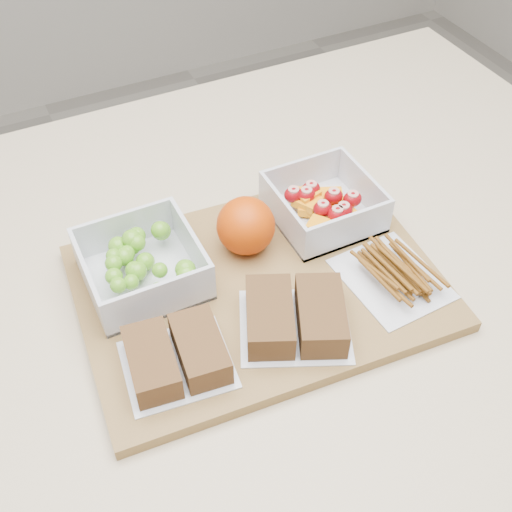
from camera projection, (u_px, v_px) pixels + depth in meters
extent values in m
cube|color=beige|center=(252.00, 456.00, 1.11)|extent=(1.20, 0.90, 0.90)
cube|color=olive|center=(259.00, 287.00, 0.77)|extent=(0.44, 0.33, 0.02)
cube|color=silver|center=(144.00, 278.00, 0.76)|extent=(0.13, 0.13, 0.01)
cube|color=silver|center=(125.00, 230.00, 0.78)|extent=(0.13, 0.01, 0.06)
cube|color=silver|center=(160.00, 301.00, 0.71)|extent=(0.13, 0.01, 0.06)
cube|color=silver|center=(192.00, 247.00, 0.76)|extent=(0.01, 0.12, 0.06)
cube|color=silver|center=(88.00, 281.00, 0.73)|extent=(0.01, 0.12, 0.06)
sphere|color=#5DA221|center=(135.00, 271.00, 0.74)|extent=(0.02, 0.02, 0.02)
sphere|color=#5DA221|center=(114.00, 276.00, 0.73)|extent=(0.02, 0.02, 0.02)
sphere|color=#5DA221|center=(137.00, 243.00, 0.76)|extent=(0.02, 0.02, 0.02)
sphere|color=#5DA221|center=(145.00, 262.00, 0.76)|extent=(0.02, 0.02, 0.02)
sphere|color=#5DA221|center=(114.00, 263.00, 0.74)|extent=(0.02, 0.02, 0.02)
sphere|color=#5DA221|center=(138.00, 269.00, 0.75)|extent=(0.02, 0.02, 0.02)
sphere|color=#5DA221|center=(114.00, 256.00, 0.75)|extent=(0.02, 0.02, 0.02)
sphere|color=#5DA221|center=(185.00, 270.00, 0.73)|extent=(0.02, 0.02, 0.02)
sphere|color=#5DA221|center=(161.00, 231.00, 0.78)|extent=(0.02, 0.02, 0.02)
sphere|color=#5DA221|center=(132.00, 239.00, 0.76)|extent=(0.02, 0.02, 0.02)
sphere|color=#5DA221|center=(118.00, 285.00, 0.72)|extent=(0.02, 0.02, 0.02)
sphere|color=#5DA221|center=(160.00, 230.00, 0.77)|extent=(0.02, 0.02, 0.02)
sphere|color=#5DA221|center=(159.00, 291.00, 0.72)|extent=(0.02, 0.02, 0.02)
sphere|color=#5DA221|center=(133.00, 246.00, 0.76)|extent=(0.02, 0.02, 0.02)
sphere|color=#5DA221|center=(124.00, 257.00, 0.75)|extent=(0.02, 0.02, 0.02)
sphere|color=#5DA221|center=(137.00, 236.00, 0.77)|extent=(0.02, 0.02, 0.02)
sphere|color=#5DA221|center=(186.00, 275.00, 0.72)|extent=(0.02, 0.02, 0.02)
sphere|color=#5DA221|center=(193.00, 277.00, 0.74)|extent=(0.02, 0.02, 0.02)
sphere|color=#5DA221|center=(127.00, 253.00, 0.76)|extent=(0.02, 0.02, 0.02)
sphere|color=#5DA221|center=(131.00, 282.00, 0.73)|extent=(0.02, 0.02, 0.02)
sphere|color=#5DA221|center=(118.00, 246.00, 0.77)|extent=(0.02, 0.02, 0.02)
sphere|color=#5DA221|center=(160.00, 270.00, 0.73)|extent=(0.02, 0.02, 0.02)
sphere|color=#5DA221|center=(137.00, 271.00, 0.74)|extent=(0.02, 0.02, 0.02)
cube|color=silver|center=(322.00, 216.00, 0.84)|extent=(0.13, 0.13, 0.00)
cube|color=silver|center=(301.00, 175.00, 0.86)|extent=(0.13, 0.00, 0.05)
cube|color=silver|center=(349.00, 231.00, 0.79)|extent=(0.13, 0.00, 0.05)
cube|color=silver|center=(363.00, 188.00, 0.84)|extent=(0.00, 0.12, 0.05)
cube|color=silver|center=(282.00, 216.00, 0.81)|extent=(0.00, 0.12, 0.05)
cube|color=orange|center=(334.00, 215.00, 0.82)|extent=(0.04, 0.04, 0.01)
cube|color=orange|center=(308.00, 200.00, 0.84)|extent=(0.05, 0.05, 0.01)
cube|color=orange|center=(328.00, 203.00, 0.84)|extent=(0.04, 0.05, 0.01)
cube|color=orange|center=(332.00, 199.00, 0.85)|extent=(0.04, 0.05, 0.01)
cube|color=orange|center=(307.00, 202.00, 0.83)|extent=(0.04, 0.04, 0.01)
cube|color=orange|center=(307.00, 195.00, 0.83)|extent=(0.04, 0.03, 0.01)
cube|color=orange|center=(321.00, 227.00, 0.80)|extent=(0.04, 0.04, 0.01)
cube|color=orange|center=(344.00, 215.00, 0.82)|extent=(0.04, 0.04, 0.01)
cube|color=orange|center=(311.00, 208.00, 0.83)|extent=(0.04, 0.04, 0.01)
ellipsoid|color=maroon|center=(333.00, 196.00, 0.83)|extent=(0.03, 0.02, 0.02)
ellipsoid|color=maroon|center=(343.00, 210.00, 0.81)|extent=(0.03, 0.02, 0.02)
ellipsoid|color=maroon|center=(293.00, 195.00, 0.83)|extent=(0.03, 0.02, 0.02)
ellipsoid|color=maroon|center=(352.00, 199.00, 0.82)|extent=(0.03, 0.02, 0.02)
ellipsoid|color=maroon|center=(306.00, 195.00, 0.83)|extent=(0.03, 0.02, 0.02)
ellipsoid|color=maroon|center=(337.00, 214.00, 0.80)|extent=(0.03, 0.02, 0.02)
ellipsoid|color=maroon|center=(323.00, 209.00, 0.81)|extent=(0.03, 0.02, 0.02)
ellipsoid|color=maroon|center=(311.00, 189.00, 0.84)|extent=(0.03, 0.02, 0.02)
sphere|color=#CD4004|center=(246.00, 226.00, 0.78)|extent=(0.07, 0.07, 0.07)
cube|color=silver|center=(178.00, 365.00, 0.68)|extent=(0.12, 0.11, 0.00)
cube|color=brown|center=(152.00, 362.00, 0.66)|extent=(0.06, 0.09, 0.03)
cube|color=brown|center=(200.00, 348.00, 0.67)|extent=(0.06, 0.09, 0.03)
cube|color=silver|center=(295.00, 326.00, 0.72)|extent=(0.16, 0.15, 0.00)
cube|color=brown|center=(270.00, 316.00, 0.70)|extent=(0.08, 0.11, 0.04)
cube|color=brown|center=(321.00, 315.00, 0.70)|extent=(0.08, 0.11, 0.04)
cube|color=silver|center=(391.00, 279.00, 0.76)|extent=(0.11, 0.13, 0.00)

